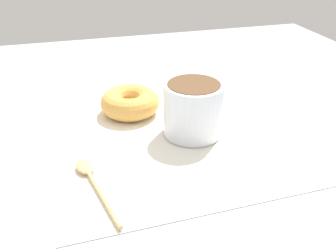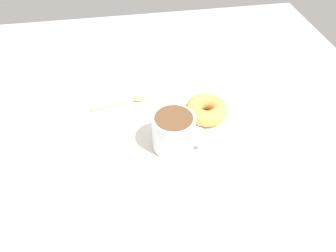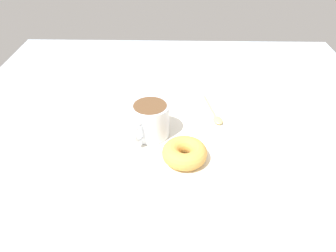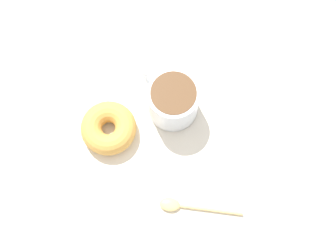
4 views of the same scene
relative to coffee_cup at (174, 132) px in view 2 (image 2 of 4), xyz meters
The scene contains 5 objects.
ground_plane 8.51cm from the coffee_cup, 154.61° to the right, with size 120.00×120.00×2.00cm, color #99A8B7.
napkin 6.13cm from the coffee_cup, behind, with size 35.00×35.00×0.30cm, color white.
coffee_cup is the anchor object (origin of this frame).
donut 12.59cm from the coffee_cup, 131.35° to the left, with size 10.06×10.06×3.84cm, color gold.
spoon 18.80cm from the coffee_cup, 154.92° to the right, with size 4.56×14.54×0.90cm.
Camera 2 is at (53.63, -6.81, 53.47)cm, focal length 35.00 mm.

